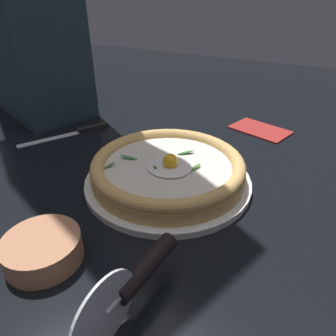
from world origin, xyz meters
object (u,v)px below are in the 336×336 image
side_bowl (43,249)px  pizza (168,167)px  pizza_cutter (134,280)px  folded_napkin (260,129)px  table_knife (79,131)px

side_bowl → pizza: bearing=78.2°
pizza_cutter → folded_napkin: bearing=91.3°
pizza → side_bowl: 0.25m
pizza → folded_napkin: bearing=75.7°
table_knife → folded_napkin: 0.46m
pizza_cutter → folded_napkin: 0.57m
pizza → folded_napkin: size_ratio=1.98×
side_bowl → folded_napkin: 0.59m
table_knife → folded_napkin: bearing=31.6°
pizza → table_knife: 0.32m
table_knife → folded_napkin: table_knife is taller
pizza → table_knife: bearing=164.4°
pizza → side_bowl: bearing=-101.8°
side_bowl → table_knife: size_ratio=0.49×
folded_napkin → pizza_cutter: bearing=-88.7°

